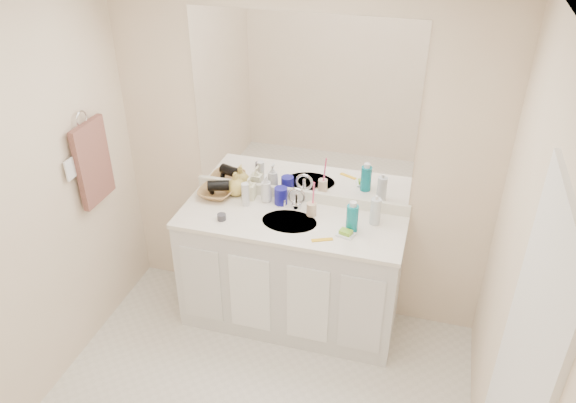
% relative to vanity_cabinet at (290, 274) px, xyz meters
% --- Properties ---
extents(ceiling, '(2.60, 2.60, 0.02)m').
position_rel_vanity_cabinet_xyz_m(ceiling, '(0.00, -1.02, 1.97)').
color(ceiling, white).
rests_on(ceiling, wall_back).
extents(wall_back, '(2.60, 0.02, 2.40)m').
position_rel_vanity_cabinet_xyz_m(wall_back, '(0.00, 0.28, 0.77)').
color(wall_back, '#F6DFC0').
rests_on(wall_back, floor).
extents(wall_left, '(0.02, 2.60, 2.40)m').
position_rel_vanity_cabinet_xyz_m(wall_left, '(-1.30, -1.02, 0.77)').
color(wall_left, '#F6DFC0').
rests_on(wall_left, floor).
extents(wall_right, '(0.02, 2.60, 2.40)m').
position_rel_vanity_cabinet_xyz_m(wall_right, '(1.30, -1.02, 0.77)').
color(wall_right, '#F6DFC0').
rests_on(wall_right, floor).
extents(vanity_cabinet, '(1.50, 0.55, 0.85)m').
position_rel_vanity_cabinet_xyz_m(vanity_cabinet, '(0.00, 0.00, 0.00)').
color(vanity_cabinet, silver).
rests_on(vanity_cabinet, floor).
extents(countertop, '(1.52, 0.57, 0.03)m').
position_rel_vanity_cabinet_xyz_m(countertop, '(0.00, 0.00, 0.44)').
color(countertop, white).
rests_on(countertop, vanity_cabinet).
extents(backsplash, '(1.52, 0.03, 0.08)m').
position_rel_vanity_cabinet_xyz_m(backsplash, '(0.00, 0.26, 0.50)').
color(backsplash, white).
rests_on(backsplash, countertop).
extents(sink_basin, '(0.37, 0.37, 0.02)m').
position_rel_vanity_cabinet_xyz_m(sink_basin, '(0.00, -0.02, 0.44)').
color(sink_basin, silver).
rests_on(sink_basin, countertop).
extents(faucet, '(0.02, 0.02, 0.11)m').
position_rel_vanity_cabinet_xyz_m(faucet, '(0.00, 0.16, 0.51)').
color(faucet, silver).
rests_on(faucet, countertop).
extents(mirror, '(1.48, 0.01, 1.20)m').
position_rel_vanity_cabinet_xyz_m(mirror, '(0.00, 0.27, 1.14)').
color(mirror, white).
rests_on(mirror, wall_back).
extents(blue_mug, '(0.10, 0.10, 0.12)m').
position_rel_vanity_cabinet_xyz_m(blue_mug, '(-0.12, 0.18, 0.52)').
color(blue_mug, navy).
rests_on(blue_mug, countertop).
extents(tan_cup, '(0.08, 0.08, 0.09)m').
position_rel_vanity_cabinet_xyz_m(tan_cup, '(0.12, 0.10, 0.50)').
color(tan_cup, beige).
rests_on(tan_cup, countertop).
extents(toothbrush, '(0.03, 0.04, 0.22)m').
position_rel_vanity_cabinet_xyz_m(toothbrush, '(0.13, 0.10, 0.60)').
color(toothbrush, '#FF4379').
rests_on(toothbrush, tan_cup).
extents(mouthwash_bottle, '(0.10, 0.10, 0.18)m').
position_rel_vanity_cabinet_xyz_m(mouthwash_bottle, '(0.41, -0.01, 0.55)').
color(mouthwash_bottle, '#0A7682').
rests_on(mouthwash_bottle, countertop).
extents(clear_pump_bottle, '(0.08, 0.08, 0.18)m').
position_rel_vanity_cabinet_xyz_m(clear_pump_bottle, '(0.54, 0.11, 0.55)').
color(clear_pump_bottle, silver).
rests_on(clear_pump_bottle, countertop).
extents(soap_dish, '(0.12, 0.11, 0.01)m').
position_rel_vanity_cabinet_xyz_m(soap_dish, '(0.39, -0.08, 0.46)').
color(soap_dish, white).
rests_on(soap_dish, countertop).
extents(green_soap, '(0.09, 0.07, 0.03)m').
position_rel_vanity_cabinet_xyz_m(green_soap, '(0.39, -0.08, 0.48)').
color(green_soap, '#7CBA2D').
rests_on(green_soap, soap_dish).
extents(orange_comb, '(0.14, 0.08, 0.01)m').
position_rel_vanity_cabinet_xyz_m(orange_comb, '(0.26, -0.17, 0.46)').
color(orange_comb, gold).
rests_on(orange_comb, countertop).
extents(dark_jar, '(0.07, 0.07, 0.04)m').
position_rel_vanity_cabinet_xyz_m(dark_jar, '(-0.44, -0.12, 0.48)').
color(dark_jar, '#3D3C44').
rests_on(dark_jar, countertop).
extents(extra_white_bottle, '(0.07, 0.07, 0.17)m').
position_rel_vanity_cabinet_xyz_m(extra_white_bottle, '(-0.34, 0.09, 0.54)').
color(extra_white_bottle, silver).
rests_on(extra_white_bottle, countertop).
extents(soap_bottle_white, '(0.09, 0.09, 0.21)m').
position_rel_vanity_cabinet_xyz_m(soap_bottle_white, '(-0.22, 0.19, 0.56)').
color(soap_bottle_white, silver).
rests_on(soap_bottle_white, countertop).
extents(soap_bottle_cream, '(0.08, 0.08, 0.17)m').
position_rel_vanity_cabinet_xyz_m(soap_bottle_cream, '(-0.35, 0.19, 0.54)').
color(soap_bottle_cream, '#EEEDC2').
rests_on(soap_bottle_cream, countertop).
extents(soap_bottle_yellow, '(0.15, 0.15, 0.17)m').
position_rel_vanity_cabinet_xyz_m(soap_bottle_yellow, '(-0.46, 0.21, 0.54)').
color(soap_bottle_yellow, gold).
rests_on(soap_bottle_yellow, countertop).
extents(wicker_basket, '(0.25, 0.25, 0.06)m').
position_rel_vanity_cabinet_xyz_m(wicker_basket, '(-0.58, 0.15, 0.49)').
color(wicker_basket, olive).
rests_on(wicker_basket, countertop).
extents(hair_dryer, '(0.17, 0.12, 0.07)m').
position_rel_vanity_cabinet_xyz_m(hair_dryer, '(-0.56, 0.15, 0.54)').
color(hair_dryer, black).
rests_on(hair_dryer, wicker_basket).
extents(towel_ring, '(0.01, 0.11, 0.11)m').
position_rel_vanity_cabinet_xyz_m(towel_ring, '(-1.27, -0.25, 1.12)').
color(towel_ring, silver).
rests_on(towel_ring, wall_left).
extents(hand_towel, '(0.04, 0.32, 0.55)m').
position_rel_vanity_cabinet_xyz_m(hand_towel, '(-1.25, -0.25, 0.82)').
color(hand_towel, brown).
rests_on(hand_towel, towel_ring).
extents(switch_plate, '(0.01, 0.08, 0.13)m').
position_rel_vanity_cabinet_xyz_m(switch_plate, '(-1.27, -0.45, 0.88)').
color(switch_plate, white).
rests_on(switch_plate, wall_left).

